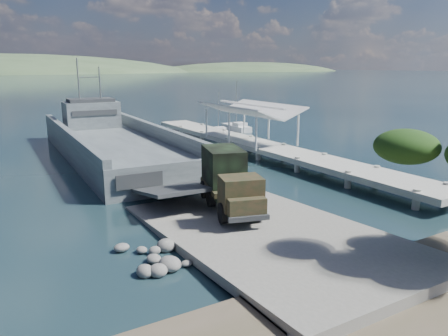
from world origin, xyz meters
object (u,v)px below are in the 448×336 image
landing_craft (115,149)px  military_truck (229,180)px  soldier (250,208)px  sailboat_far (237,128)px  pier (256,139)px  sailboat_near (219,131)px

landing_craft → military_truck: bearing=-85.2°
military_truck → soldier: size_ratio=4.01×
landing_craft → sailboat_far: bearing=27.3°
pier → sailboat_far: sailboat_far is taller
pier → landing_craft: size_ratio=1.18×
soldier → sailboat_far: 40.02m
military_truck → sailboat_near: bearing=77.3°
pier → sailboat_near: bearing=75.3°
pier → military_truck: pier is taller
military_truck → sailboat_far: size_ratio=1.08×
pier → military_truck: size_ratio=5.51×
pier → landing_craft: (-13.52, 5.91, -0.70)m
military_truck → soldier: 3.44m
pier → sailboat_far: size_ratio=5.95×
military_truck → sailboat_far: 36.92m
military_truck → soldier: bearing=-84.9°
military_truck → sailboat_near: size_ratio=1.36×
soldier → military_truck: bearing=66.9°
sailboat_near → sailboat_far: (3.67, 1.15, 0.08)m
pier → landing_craft: landing_craft is taller
landing_craft → soldier: bearing=-87.0°
pier → soldier: (-13.37, -18.62, -0.10)m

